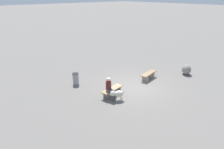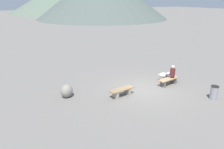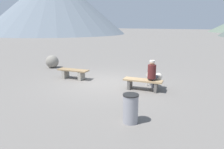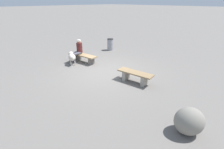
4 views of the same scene
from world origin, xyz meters
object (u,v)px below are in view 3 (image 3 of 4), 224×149
bench_right (143,83)px  seated_person (153,73)px  trash_bin (131,108)px  boulder (52,62)px  dog (154,77)px  bench_left (73,73)px

bench_right → seated_person: (0.33, 0.15, 0.39)m
trash_bin → boulder: bearing=150.1°
dog → boulder: (-6.60, 0.68, -0.06)m
bench_right → seated_person: bearing=16.3°
bench_right → dog: dog is taller
seated_person → dog: size_ratio=1.52×
bench_left → trash_bin: size_ratio=1.99×
dog → boulder: size_ratio=1.07×
bench_left → bench_right: 3.56m
dog → bench_right: bearing=-83.9°
bench_right → trash_bin: trash_bin is taller
dog → seated_person: bearing=-52.9°
bench_left → dog: dog is taller
bench_left → boulder: (-2.83, 1.38, 0.08)m
trash_bin → bench_left: bearing=147.7°
bench_left → bench_right: size_ratio=1.00×
bench_left → seated_person: seated_person is taller
bench_left → bench_right: bench_left is taller
seated_person → trash_bin: seated_person is taller
bench_left → trash_bin: (4.34, -2.74, 0.10)m
seated_person → boulder: size_ratio=1.63×
bench_left → dog: size_ratio=1.94×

